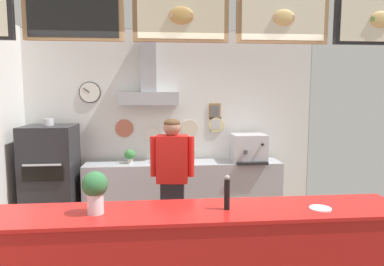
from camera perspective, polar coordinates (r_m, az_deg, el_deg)
The scene contains 11 objects.
back_wall_assembly at distance 5.66m, azimuth -3.61°, elevation 2.57°, with size 4.70×2.84×2.98m.
back_prep_counter at distance 5.63m, azimuth -1.36°, elevation -9.30°, with size 3.05×0.52×0.90m.
pizza_oven at distance 5.64m, azimuth -21.86°, elevation -6.51°, with size 0.73×0.74×1.61m.
shop_worker at distance 4.28m, azimuth -3.19°, elevation -7.83°, with size 0.53×0.26×1.68m.
espresso_machine at distance 5.63m, azimuth 9.14°, elevation -2.42°, with size 0.52×0.53×0.43m.
potted_sage at distance 5.51m, azimuth -10.01°, elevation -3.56°, with size 0.17×0.17×0.21m.
potted_basil at distance 5.50m, azimuth -5.01°, elevation -3.51°, with size 0.21×0.21×0.23m.
potted_oregano at distance 5.51m, azimuth -0.58°, elevation -3.39°, with size 0.21×0.21×0.24m.
condiment_plate at distance 3.23m, azimuth 20.06°, elevation -11.39°, with size 0.18×0.18×0.01m.
basil_vase at distance 2.98m, azimuth -15.41°, elevation -8.93°, with size 0.21×0.21×0.35m.
pepper_grinder at distance 3.00m, azimuth 5.68°, elevation -9.56°, with size 0.05×0.05×0.30m.
Camera 1 is at (-0.20, -3.37, 2.00)m, focal length 32.95 mm.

